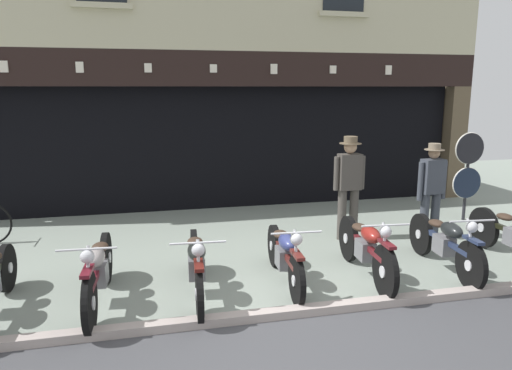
{
  "coord_description": "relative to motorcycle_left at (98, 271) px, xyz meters",
  "views": [
    {
      "loc": [
        -1.45,
        -4.81,
        2.58
      ],
      "look_at": [
        0.33,
        2.69,
        1.01
      ],
      "focal_mm": 33.78,
      "sensor_mm": 36.0,
      "label": 1
    }
  ],
  "objects": [
    {
      "name": "motorcycle_center_left",
      "position": [
        1.17,
        -0.01,
        -0.01
      ],
      "size": [
        0.62,
        2.05,
        0.92
      ],
      "rotation": [
        0.0,
        0.0,
        3.08
      ],
      "color": "black",
      "rests_on": "ground"
    },
    {
      "name": "motorcycle_left",
      "position": [
        0.0,
        0.0,
        0.0
      ],
      "size": [
        0.62,
        2.1,
        0.94
      ],
      "rotation": [
        0.0,
        0.0,
        3.09
      ],
      "color": "black",
      "rests_on": "ground"
    },
    {
      "name": "motorcycle_center_right",
      "position": [
        3.5,
        0.06,
        0.0
      ],
      "size": [
        0.62,
        2.04,
        0.94
      ],
      "rotation": [
        0.0,
        0.0,
        3.06
      ],
      "color": "black",
      "rests_on": "ground"
    },
    {
      "name": "advert_board_near",
      "position": [
        0.15,
        4.51,
        1.1
      ],
      "size": [
        0.8,
        0.03,
        1.01
      ],
      "color": "beige"
    },
    {
      "name": "shop_facade",
      "position": [
        2.03,
        6.11,
        1.29
      ],
      "size": [
        12.22,
        4.42,
        6.41
      ],
      "color": "black",
      "rests_on": "ground"
    },
    {
      "name": "motorcycle_right",
      "position": [
        4.71,
        0.04,
        -0.01
      ],
      "size": [
        0.62,
        2.02,
        0.92
      ],
      "rotation": [
        0.0,
        0.0,
        3.05
      ],
      "color": "black",
      "rests_on": "ground"
    },
    {
      "name": "shopkeeper_center",
      "position": [
        5.37,
        1.45,
        0.48
      ],
      "size": [
        0.56,
        0.33,
        1.66
      ],
      "rotation": [
        0.0,
        0.0,
        3.22
      ],
      "color": "#3D424C",
      "rests_on": "ground"
    },
    {
      "name": "tyre_sign_pole",
      "position": [
        6.72,
        2.32,
        0.62
      ],
      "size": [
        0.62,
        0.06,
        1.74
      ],
      "color": "#232328",
      "rests_on": "ground"
    },
    {
      "name": "salesman_left",
      "position": [
        3.97,
        1.73,
        0.57
      ],
      "size": [
        0.56,
        0.37,
        1.78
      ],
      "rotation": [
        0.0,
        0.0,
        3.15
      ],
      "color": "#47423D",
      "rests_on": "ground"
    },
    {
      "name": "motorcycle_center",
      "position": [
        2.35,
        0.1,
        -0.02
      ],
      "size": [
        0.62,
        1.93,
        0.9
      ],
      "rotation": [
        0.0,
        0.0,
        3.08
      ],
      "color": "black",
      "rests_on": "ground"
    }
  ]
}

